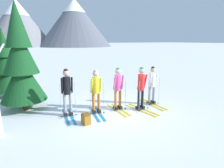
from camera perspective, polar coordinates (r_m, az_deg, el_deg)
The scene contains 10 objects.
ground_plane at distance 7.74m, azimuth 1.01°, elevation -8.40°, with size 400.00×400.00×0.00m, color white.
skier_in_black at distance 7.16m, azimuth -13.83°, elevation -1.82°, with size 0.61×1.72×1.86m.
skier_in_yellow at distance 7.27m, azimuth -5.06°, elevation -1.52°, with size 0.60×1.64×1.78m.
skier_in_pink at distance 7.60m, azimuth 1.86°, elevation -0.83°, with size 0.61×1.59×1.81m.
skier_in_red at distance 7.68m, azimuth 9.06°, elevation -0.73°, with size 0.65×1.75×1.83m.
skier_in_white at distance 8.48m, azimuth 12.42°, elevation 0.06°, with size 0.61×1.75×1.75m.
pine_tree_mid at distance 10.69m, azimuth -30.17°, elevation 4.79°, with size 1.45×1.45×3.51m.
pine_tree_far at distance 8.31m, azimuth -26.50°, elevation 6.05°, with size 1.82×1.82×4.40m.
backpack_on_snow_front at distance 6.62m, azimuth -8.09°, elevation -10.70°, with size 0.27×0.35×0.38m.
mountain_ridge_distant at distance 85.75m, azimuth -29.79°, elevation 17.94°, with size 83.26×53.30×26.46m.
Camera 1 is at (-3.39, -6.34, 2.88)m, focal length 29.39 mm.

